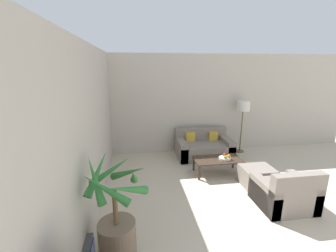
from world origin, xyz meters
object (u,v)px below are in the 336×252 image
object	(u,v)px
sofa_loveseat	(203,147)
apple_red	(225,155)
coffee_table	(218,161)
apple_green	(225,157)
fruit_bowl	(225,158)
orange_fruit	(229,156)
floor_lamp	(243,109)
ottoman	(257,176)
armchair	(285,194)
potted_palm	(117,224)

from	to	relation	value
sofa_loveseat	apple_red	xyz separation A→B (m)	(0.17, -1.04, 0.19)
coffee_table	apple_green	bearing A→B (deg)	-41.50
apple_green	sofa_loveseat	bearing A→B (deg)	96.74
fruit_bowl	apple_green	size ratio (longest dim) A/B	3.60
apple_green	fruit_bowl	bearing A→B (deg)	73.68
orange_fruit	floor_lamp	bearing A→B (deg)	55.14
ottoman	orange_fruit	bearing A→B (deg)	127.87
sofa_loveseat	floor_lamp	xyz separation A→B (m)	(1.14, 0.18, 1.00)
fruit_bowl	apple_red	xyz separation A→B (m)	(0.01, 0.04, 0.06)
coffee_table	orange_fruit	distance (m)	0.27
floor_lamp	ottoman	distance (m)	2.16
sofa_loveseat	armchair	size ratio (longest dim) A/B	1.63
floor_lamp	ottoman	world-z (taller)	floor_lamp
floor_lamp	apple_red	bearing A→B (deg)	-128.61
fruit_bowl	sofa_loveseat	bearing A→B (deg)	98.34
fruit_bowl	ottoman	size ratio (longest dim) A/B	0.42
apple_red	orange_fruit	world-z (taller)	orange_fruit
sofa_loveseat	ottoman	world-z (taller)	sofa_loveseat
potted_palm	armchair	xyz separation A→B (m)	(2.76, 0.66, -0.23)
potted_palm	coffee_table	size ratio (longest dim) A/B	1.29
coffee_table	fruit_bowl	world-z (taller)	fruit_bowl
floor_lamp	potted_palm	bearing A→B (deg)	-134.47
fruit_bowl	orange_fruit	world-z (taller)	orange_fruit
fruit_bowl	floor_lamp	bearing A→B (deg)	52.12
fruit_bowl	orange_fruit	size ratio (longest dim) A/B	3.35
apple_green	orange_fruit	bearing A→B (deg)	19.46
orange_fruit	ottoman	world-z (taller)	orange_fruit
orange_fruit	apple_green	bearing A→B (deg)	-160.54
sofa_loveseat	apple_green	size ratio (longest dim) A/B	19.27
sofa_loveseat	orange_fruit	world-z (taller)	sofa_loveseat
fruit_bowl	coffee_table	bearing A→B (deg)	165.38
potted_palm	armchair	world-z (taller)	potted_palm
sofa_loveseat	fruit_bowl	bearing A→B (deg)	-81.66
apple_red	ottoman	distance (m)	0.80
fruit_bowl	ottoman	world-z (taller)	fruit_bowl
orange_fruit	potted_palm	bearing A→B (deg)	-139.51
floor_lamp	orange_fruit	size ratio (longest dim) A/B	18.14
potted_palm	sofa_loveseat	bearing A→B (deg)	56.23
floor_lamp	apple_red	xyz separation A→B (m)	(-0.97, -1.22, -0.81)
floor_lamp	ottoman	size ratio (longest dim) A/B	2.30
apple_green	ottoman	distance (m)	0.73
coffee_table	ottoman	bearing A→B (deg)	-43.58
floor_lamp	apple_green	size ratio (longest dim) A/B	19.53
potted_palm	floor_lamp	distance (m)	4.63
coffee_table	orange_fruit	xyz separation A→B (m)	(0.23, -0.08, 0.13)
sofa_loveseat	floor_lamp	distance (m)	1.52
floor_lamp	coffee_table	world-z (taller)	floor_lamp
floor_lamp	coffee_table	xyz separation A→B (m)	(-1.13, -1.22, -0.93)
potted_palm	orange_fruit	bearing A→B (deg)	40.49
apple_red	apple_green	world-z (taller)	apple_red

